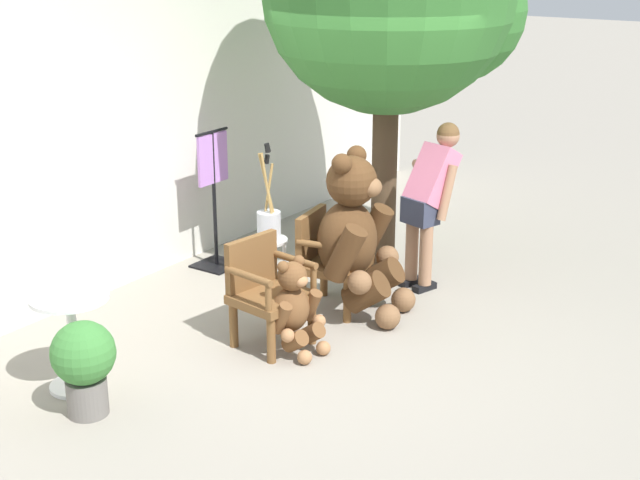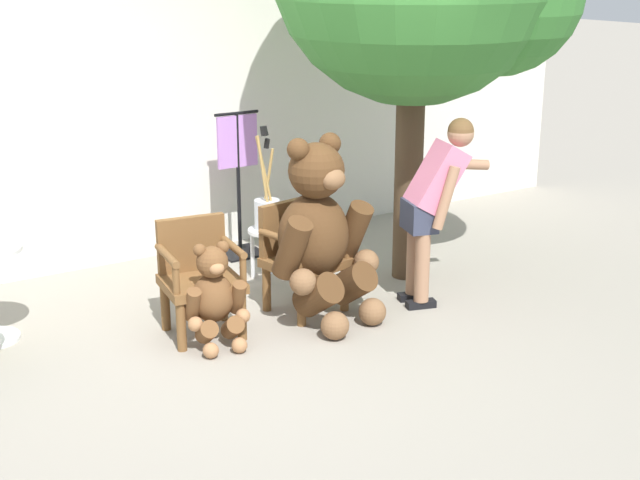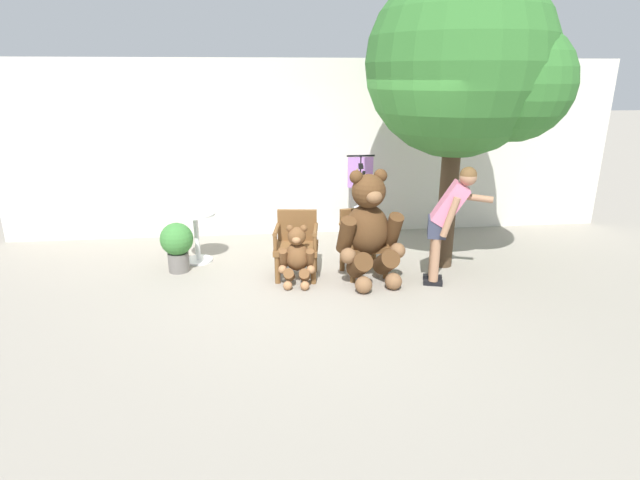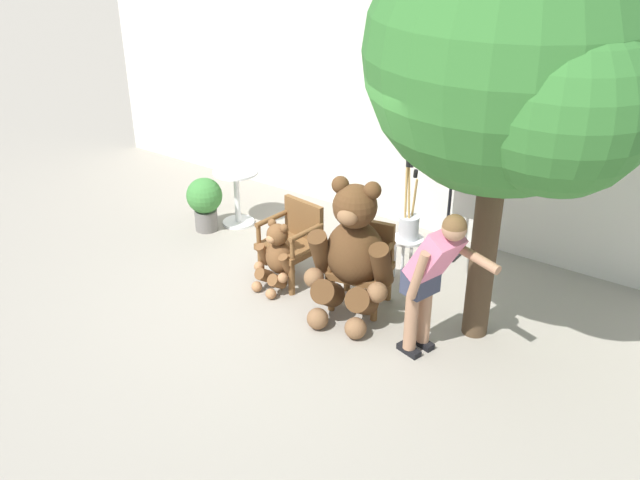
# 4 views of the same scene
# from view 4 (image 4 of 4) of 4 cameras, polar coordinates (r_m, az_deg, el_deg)

# --- Properties ---
(ground_plane) EXTENTS (60.00, 60.00, 0.00)m
(ground_plane) POSITION_cam_4_polar(r_m,az_deg,el_deg) (7.35, -1.39, -5.41)
(ground_plane) COLOR gray
(back_wall) EXTENTS (10.00, 0.16, 2.80)m
(back_wall) POSITION_cam_4_polar(r_m,az_deg,el_deg) (8.63, 8.00, 9.77)
(back_wall) COLOR silver
(back_wall) RESTS_ON ground
(wooden_chair_left) EXTENTS (0.62, 0.59, 0.86)m
(wooden_chair_left) POSITION_cam_4_polar(r_m,az_deg,el_deg) (7.65, -2.15, 0.02)
(wooden_chair_left) COLOR brown
(wooden_chair_left) RESTS_ON ground
(wooden_chair_right) EXTENTS (0.64, 0.61, 0.86)m
(wooden_chair_right) POSITION_cam_4_polar(r_m,az_deg,el_deg) (7.22, 3.47, -1.81)
(wooden_chair_right) COLOR brown
(wooden_chair_right) RESTS_ON ground
(teddy_bear_large) EXTENTS (0.89, 0.88, 1.44)m
(teddy_bear_large) POSITION_cam_4_polar(r_m,az_deg,el_deg) (6.90, 2.59, -0.97)
(teddy_bear_large) COLOR #4C3019
(teddy_bear_large) RESTS_ON ground
(teddy_bear_small) EXTENTS (0.47, 0.47, 0.78)m
(teddy_bear_small) POSITION_cam_4_polar(r_m,az_deg,el_deg) (7.50, -3.50, -1.33)
(teddy_bear_small) COLOR brown
(teddy_bear_small) RESTS_ON ground
(person_visitor) EXTENTS (0.86, 0.48, 1.51)m
(person_visitor) POSITION_cam_4_polar(r_m,az_deg,el_deg) (6.26, 8.96, -2.44)
(person_visitor) COLOR black
(person_visitor) RESTS_ON ground
(white_stool) EXTENTS (0.34, 0.34, 0.46)m
(white_stool) POSITION_cam_4_polar(r_m,az_deg,el_deg) (7.80, 7.01, -0.53)
(white_stool) COLOR silver
(white_stool) RESTS_ON ground
(brush_bucket) EXTENTS (0.22, 0.22, 0.91)m
(brush_bucket) POSITION_cam_4_polar(r_m,az_deg,el_deg) (7.67, 7.12, 1.34)
(brush_bucket) COLOR silver
(brush_bucket) RESTS_ON white_stool
(round_side_table) EXTENTS (0.56, 0.56, 0.72)m
(round_side_table) POSITION_cam_4_polar(r_m,az_deg,el_deg) (8.92, -6.68, 3.92)
(round_side_table) COLOR white
(round_side_table) RESTS_ON ground
(patio_tree) EXTENTS (2.46, 2.34, 3.86)m
(patio_tree) POSITION_cam_4_polar(r_m,az_deg,el_deg) (5.99, 15.44, 13.48)
(patio_tree) COLOR #473523
(patio_tree) RESTS_ON ground
(potted_plant) EXTENTS (0.44, 0.44, 0.68)m
(potted_plant) POSITION_cam_4_polar(r_m,az_deg,el_deg) (8.84, -9.21, 3.15)
(potted_plant) COLOR slate
(potted_plant) RESTS_ON ground
(clothing_display_stand) EXTENTS (0.44, 0.40, 1.36)m
(clothing_display_stand) POSITION_cam_4_polar(r_m,az_deg,el_deg) (8.21, 10.38, 3.55)
(clothing_display_stand) COLOR black
(clothing_display_stand) RESTS_ON ground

